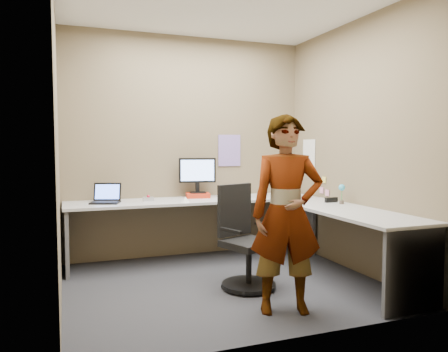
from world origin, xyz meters
name	(u,v)px	position (x,y,z in m)	size (l,w,h in m)	color
ground	(224,284)	(0.00, 0.00, 0.00)	(3.00, 3.00, 0.00)	#25252A
wall_back	(188,147)	(0.00, 1.30, 1.35)	(3.00, 3.00, 0.00)	brown
wall_right	(354,147)	(1.50, 0.00, 1.35)	(2.70, 2.70, 0.00)	brown
wall_left	(57,147)	(-1.50, 0.00, 1.35)	(2.70, 2.70, 0.00)	brown
ceiling	(224,3)	(0.00, 0.00, 2.70)	(3.00, 3.00, 0.00)	white
desk	(249,217)	(0.44, 0.39, 0.59)	(2.98, 2.58, 0.73)	silver
paper_ream	(198,195)	(0.07, 1.11, 0.76)	(0.28, 0.21, 0.06)	red
monitor	(197,172)	(0.07, 1.13, 1.04)	(0.45, 0.16, 0.43)	black
laptop	(106,198)	(-1.02, 1.00, 0.79)	(0.37, 0.34, 0.22)	black
trackball_mouse	(148,199)	(-0.55, 1.00, 0.76)	(0.12, 0.08, 0.07)	#B7B7BC
origami	(186,200)	(-0.18, 0.75, 0.76)	(0.10, 0.10, 0.06)	white
stapler	(331,200)	(1.34, 0.17, 0.76)	(0.15, 0.04, 0.06)	black
flower	(342,191)	(1.37, 0.01, 0.87)	(0.07, 0.07, 0.22)	brown
calendar_purple	(229,150)	(0.55, 1.29, 1.30)	(0.30, 0.01, 0.40)	#846BB7
calendar_white	(309,154)	(1.49, 0.90, 1.25)	(0.01, 0.28, 0.38)	white
sticky_note_a	(324,180)	(1.49, 0.55, 0.95)	(0.01, 0.07, 0.07)	#F2E059
sticky_note_b	(322,190)	(1.49, 0.60, 0.82)	(0.01, 0.07, 0.07)	pink
sticky_note_c	(327,193)	(1.49, 0.48, 0.80)	(0.01, 0.07, 0.07)	pink
sticky_note_d	(317,181)	(1.49, 0.70, 0.92)	(0.01, 0.07, 0.07)	#F2E059
office_chair	(245,246)	(0.16, -0.15, 0.40)	(0.56, 0.55, 0.97)	black
person	(287,214)	(0.24, -0.83, 0.81)	(0.59, 0.39, 1.61)	#999399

